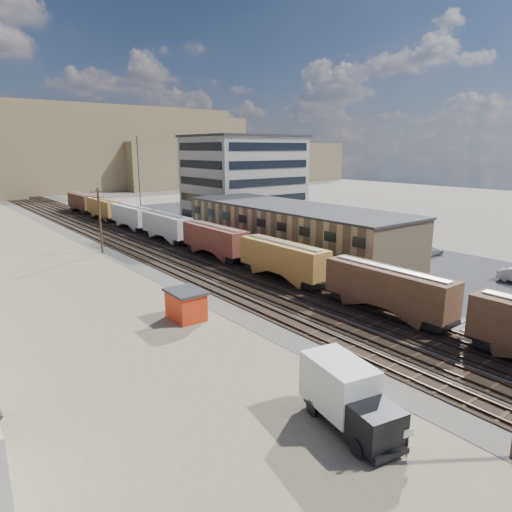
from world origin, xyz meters
TOP-DOWN VIEW (x-y plane):
  - ground at (0.00, 0.00)m, footprint 300.00×300.00m
  - ballast_bed at (0.00, 50.00)m, footprint 18.00×200.00m
  - dirt_yard at (-20.00, 40.00)m, footprint 24.00×180.00m
  - asphalt_lot at (22.00, 35.00)m, footprint 26.00×120.00m
  - rail_tracks at (-0.55, 50.00)m, footprint 11.40×200.00m
  - freight_train at (3.80, 37.05)m, footprint 3.00×119.74m
  - warehouse at (14.98, 25.00)m, footprint 12.40×40.40m
  - office_tower at (27.95, 54.95)m, footprint 22.60×18.60m
  - utility_pole_north at (-8.50, 42.00)m, footprint 2.20×0.32m
  - radio_mast at (6.00, 60.00)m, footprint 1.20×0.16m
  - hills_north at (0.17, 167.92)m, footprint 265.00×80.00m
  - box_truck at (-13.11, -10.72)m, footprint 3.86×7.29m
  - maintenance_shed at (-12.01, 9.95)m, footprint 3.06×3.93m
  - sign_post at (-12.72, -14.51)m, footprint 0.60×0.26m
  - parked_car_silver at (29.84, 10.47)m, footprint 4.88×2.33m
  - parked_car_blue at (27.76, 56.41)m, footprint 5.48×4.97m
  - parked_car_far at (30.59, 44.45)m, footprint 2.18×4.59m

SIDE VIEW (x-z plane):
  - ground at x=0.00m, z-range 0.00..0.00m
  - dirt_yard at x=-20.00m, z-range 0.00..0.03m
  - asphalt_lot at x=22.00m, z-range 0.00..0.04m
  - ballast_bed at x=0.00m, z-range 0.00..0.06m
  - rail_tracks at x=-0.55m, z-range -0.01..0.23m
  - parked_car_silver at x=29.84m, z-range 0.00..1.37m
  - parked_car_blue at x=27.76m, z-range 0.00..1.42m
  - parked_car_far at x=30.59m, z-range 0.00..1.52m
  - sign_post at x=-12.72m, z-range 0.30..1.93m
  - maintenance_shed at x=-12.01m, z-range 0.03..2.87m
  - box_truck at x=-13.11m, z-range 0.03..3.72m
  - freight_train at x=3.80m, z-range 0.56..5.02m
  - warehouse at x=14.98m, z-range 0.03..7.28m
  - utility_pole_north at x=-8.50m, z-range 0.30..10.30m
  - radio_mast at x=6.00m, z-range 0.12..18.12m
  - office_tower at x=27.95m, z-range 0.04..18.49m
  - hills_north at x=0.17m, z-range -1.90..30.10m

